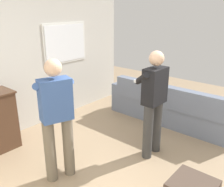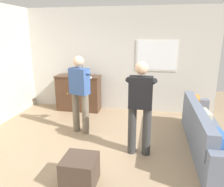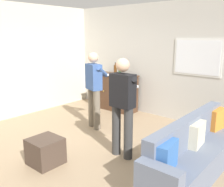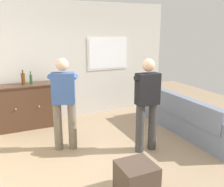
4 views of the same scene
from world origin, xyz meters
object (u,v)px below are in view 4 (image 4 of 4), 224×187
(person_standing_left, at_px, (64,100))
(couch, at_px, (185,118))
(sideboard_cabinet, at_px, (27,106))
(bottle_wine_green, at_px, (23,79))
(bottle_liquor_amber, at_px, (31,79))
(ottoman, at_px, (136,179))
(person_standing_right, at_px, (147,101))

(person_standing_left, bearing_deg, couch, -7.76)
(couch, relative_size, sideboard_cabinet, 2.13)
(sideboard_cabinet, relative_size, person_standing_left, 0.74)
(couch, distance_m, bottle_wine_green, 3.57)
(bottle_liquor_amber, relative_size, person_standing_left, 0.16)
(ottoman, xyz_separation_m, person_standing_right, (0.78, 1.02, 0.72))
(bottle_wine_green, distance_m, person_standing_right, 2.76)
(sideboard_cabinet, bearing_deg, couch, -29.53)
(couch, height_order, bottle_wine_green, bottle_wine_green)
(bottle_liquor_amber, distance_m, ottoman, 3.30)
(bottle_wine_green, bearing_deg, ottoman, -70.46)
(couch, height_order, ottoman, couch)
(ottoman, bearing_deg, sideboard_cabinet, 109.21)
(sideboard_cabinet, xyz_separation_m, bottle_liquor_amber, (0.14, -0.01, 0.60))
(bottle_wine_green, bearing_deg, couch, -29.38)
(bottle_liquor_amber, xyz_separation_m, person_standing_left, (0.39, -1.36, -0.16))
(person_standing_left, bearing_deg, person_standing_right, -26.70)
(ottoman, bearing_deg, person_standing_left, 107.73)
(person_standing_left, bearing_deg, ottoman, -72.27)
(bottle_liquor_amber, xyz_separation_m, ottoman, (0.92, -3.04, -0.89))
(sideboard_cabinet, relative_size, bottle_wine_green, 3.87)
(bottle_wine_green, height_order, ottoman, bottle_wine_green)
(couch, distance_m, sideboard_cabinet, 3.47)
(ottoman, height_order, person_standing_left, person_standing_left)
(person_standing_left, relative_size, person_standing_right, 1.00)
(sideboard_cabinet, height_order, bottle_liquor_amber, bottle_liquor_amber)
(person_standing_right, bearing_deg, bottle_liquor_amber, 130.07)
(ottoman, height_order, person_standing_right, person_standing_right)
(bottle_wine_green, height_order, bottle_liquor_amber, bottle_wine_green)
(sideboard_cabinet, distance_m, bottle_liquor_amber, 0.62)
(couch, bearing_deg, ottoman, -145.57)
(couch, distance_m, person_standing_left, 2.58)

